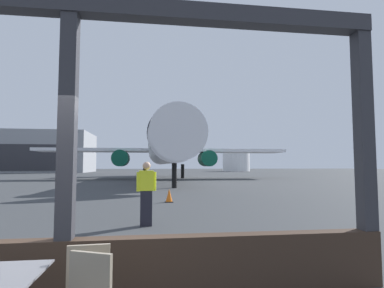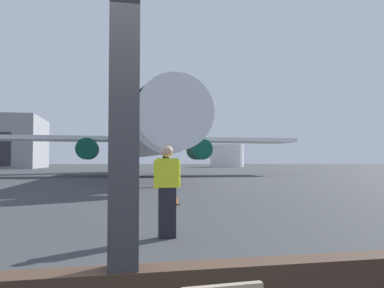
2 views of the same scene
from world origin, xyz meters
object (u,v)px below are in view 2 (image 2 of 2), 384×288
(ground_crew_worker, at_px, (167,190))
(traffic_cone, at_px, (174,196))
(fuel_storage_tank, at_px, (227,156))
(airplane, at_px, (146,135))

(ground_crew_worker, bearing_deg, traffic_cone, 79.80)
(ground_crew_worker, relative_size, traffic_cone, 2.91)
(ground_crew_worker, distance_m, fuel_storage_tank, 80.59)
(airplane, height_order, ground_crew_worker, airplane)
(ground_crew_worker, height_order, fuel_storage_tank, fuel_storage_tank)
(ground_crew_worker, xyz_separation_m, fuel_storage_tank, (24.55, 76.75, 1.64))
(airplane, bearing_deg, traffic_cone, -92.33)
(airplane, bearing_deg, fuel_storage_tank, 65.32)
(airplane, bearing_deg, ground_crew_worker, -93.87)
(airplane, distance_m, ground_crew_worker, 27.57)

